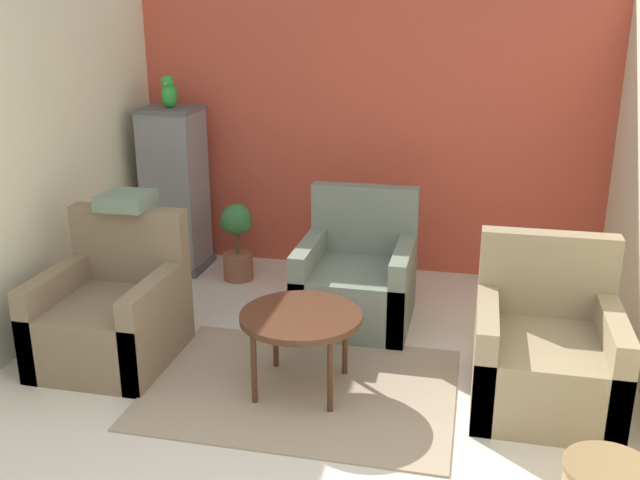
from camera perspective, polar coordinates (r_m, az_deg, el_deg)
The scene contains 11 objects.
wall_back_accent at distance 6.19m, azimuth 3.86°, elevation 8.52°, with size 4.11×0.06×2.41m.
wall_left at distance 5.21m, azimuth -22.43°, elevation 5.31°, with size 0.06×3.70×2.41m.
area_rug at distance 4.49m, azimuth -1.49°, elevation -11.72°, with size 1.87×1.38×0.01m.
coffee_table at distance 4.28m, azimuth -1.54°, elevation -6.46°, with size 0.73×0.73×0.50m.
armchair_left at distance 4.92m, azimuth -16.25°, elevation -5.86°, with size 0.81×0.86×0.96m.
armchair_right at distance 4.42m, azimuth 17.52°, elevation -8.82°, with size 0.81×0.86×0.96m.
armchair_middle at distance 5.29m, azimuth 2.96°, elevation -3.36°, with size 0.81×0.86×0.96m.
birdcage at distance 6.36m, azimuth -11.50°, elevation 3.89°, with size 0.51×0.51×1.43m.
parrot at distance 6.21m, azimuth -11.99°, elevation 11.46°, with size 0.13×0.23×0.27m.
potted_plant at distance 6.08m, azimuth -6.65°, elevation 0.21°, with size 0.29×0.27×0.67m.
throw_pillow at distance 4.95m, azimuth -15.24°, elevation 3.08°, with size 0.33×0.33×0.10m.
Camera 1 is at (0.93, -2.30, 2.25)m, focal length 40.00 mm.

